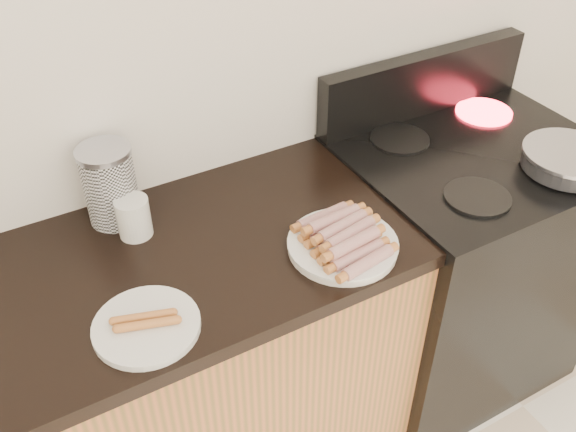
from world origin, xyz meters
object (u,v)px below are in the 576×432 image
stove (456,265)px  main_plate (343,246)px  side_plate (147,326)px  canister (110,185)px  mug (134,217)px  frying_pan (570,160)px

stove → main_plate: 0.76m
main_plate → side_plate: bearing=-178.8°
canister → mug: size_ratio=2.01×
main_plate → side_plate: 0.51m
frying_pan → canister: (-1.18, 0.44, 0.06)m
stove → main_plate: (-0.59, -0.15, 0.45)m
canister → frying_pan: bearing=-20.3°
frying_pan → main_plate: (-0.73, 0.04, -0.04)m
main_plate → canister: size_ratio=1.27×
main_plate → frying_pan: bearing=-3.3°
frying_pan → main_plate: bearing=-176.5°
main_plate → mug: bearing=143.9°
main_plate → mug: size_ratio=2.55×
side_plate → frying_pan: bearing=-1.4°
stove → canister: (-1.04, 0.24, 0.55)m
frying_pan → mug: 1.20m
stove → canister: size_ratio=4.31×
stove → frying_pan: 0.55m
main_plate → stove: bearing=14.7°
frying_pan → main_plate: frying_pan is taller
main_plate → canister: bearing=138.5°
stove → canister: bearing=167.0°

